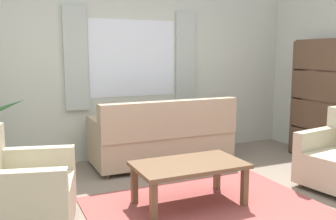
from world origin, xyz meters
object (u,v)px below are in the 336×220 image
(couch, at_px, (163,138))
(bookshelf, at_px, (323,99))
(armchair_left, at_px, (17,191))
(coffee_table, at_px, (189,168))

(couch, xyz_separation_m, bookshelf, (2.13, -0.74, 0.51))
(armchair_left, height_order, bookshelf, bookshelf)
(armchair_left, relative_size, coffee_table, 0.92)
(couch, height_order, bookshelf, bookshelf)
(armchair_left, bearing_deg, couch, -42.64)
(coffee_table, distance_m, bookshelf, 2.59)
(bookshelf, bearing_deg, couch, 70.93)
(couch, relative_size, armchair_left, 1.87)
(couch, bearing_deg, armchair_left, 33.15)
(armchair_left, relative_size, bookshelf, 0.59)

